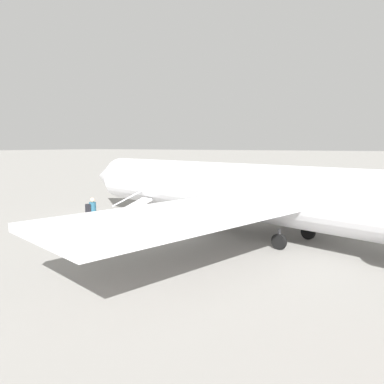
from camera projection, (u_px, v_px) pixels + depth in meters
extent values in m
plane|color=gray|center=(253.00, 235.00, 18.72)|extent=(600.00, 600.00, 0.00)
cylinder|color=silver|center=(254.00, 192.00, 18.45)|extent=(23.01, 9.18, 2.80)
cone|color=silver|center=(110.00, 177.00, 27.77)|extent=(3.73, 3.50, 2.75)
cube|color=silver|center=(174.00, 217.00, 13.32)|extent=(7.03, 10.59, 0.28)
cube|color=silver|center=(334.00, 188.00, 21.99)|extent=(7.03, 10.59, 0.28)
cylinder|color=black|center=(158.00, 210.00, 24.02)|extent=(0.71, 0.36, 0.69)
cylinder|color=#4C4C51|center=(158.00, 203.00, 23.97)|extent=(0.12, 0.12, 0.22)
cylinder|color=black|center=(279.00, 242.00, 16.16)|extent=(0.71, 0.36, 0.69)
cylinder|color=#4C4C51|center=(279.00, 231.00, 16.10)|extent=(0.12, 0.12, 0.22)
cylinder|color=black|center=(308.00, 232.00, 17.91)|extent=(0.71, 0.36, 0.69)
cylinder|color=#4C4C51|center=(308.00, 223.00, 17.85)|extent=(0.12, 0.12, 0.22)
cube|color=silver|center=(103.00, 222.00, 20.61)|extent=(1.56, 2.04, 0.50)
cube|color=silver|center=(133.00, 207.00, 21.92)|extent=(1.49, 2.40, 0.87)
cube|color=silver|center=(128.00, 198.00, 22.18)|extent=(0.68, 2.15, 0.82)
cube|color=#23232D|center=(93.00, 222.00, 19.83)|extent=(0.27, 0.32, 0.85)
cylinder|color=#265972|center=(93.00, 208.00, 19.73)|extent=(0.36, 0.36, 0.65)
sphere|color=beige|center=(92.00, 200.00, 19.68)|extent=(0.24, 0.24, 0.24)
cube|color=black|center=(88.00, 208.00, 19.54)|extent=(0.32, 0.25, 0.44)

